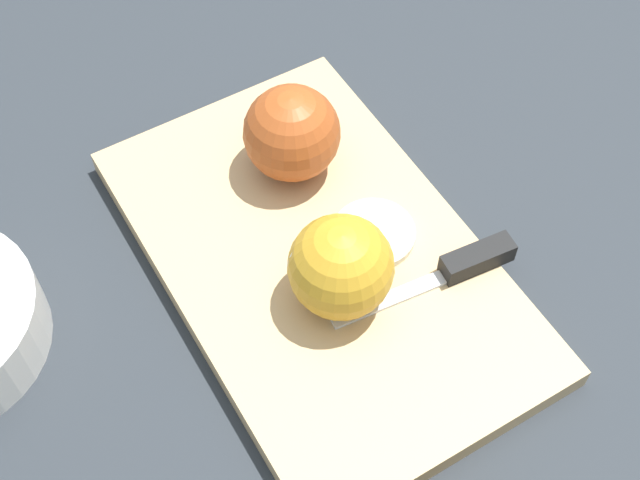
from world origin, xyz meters
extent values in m
plane|color=#282D33|center=(0.00, 0.00, 0.00)|extent=(4.00, 4.00, 0.00)
cube|color=tan|center=(0.00, 0.00, 0.01)|extent=(0.41, 0.29, 0.02)
sphere|color=#AD4C1E|center=(-0.09, 0.01, 0.06)|extent=(0.08, 0.08, 0.08)
cylinder|color=#EFE5C6|center=(-0.09, 0.02, 0.06)|extent=(0.06, 0.06, 0.08)
sphere|color=gold|center=(0.04, 0.00, 0.06)|extent=(0.08, 0.08, 0.08)
cylinder|color=#EFE5C6|center=(0.03, 0.00, 0.06)|extent=(0.02, 0.07, 0.07)
cube|color=silver|center=(0.06, 0.03, 0.02)|extent=(0.02, 0.10, 0.00)
cube|color=black|center=(0.05, 0.11, 0.03)|extent=(0.02, 0.06, 0.02)
cylinder|color=#EFE5C6|center=(0.00, 0.05, 0.02)|extent=(0.07, 0.07, 0.01)
camera|label=1|loc=(0.36, -0.15, 0.60)|focal=50.00mm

